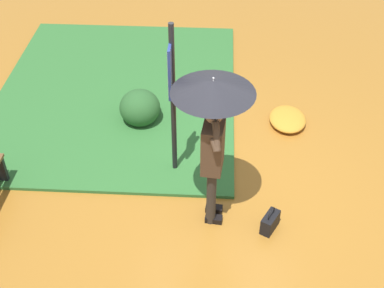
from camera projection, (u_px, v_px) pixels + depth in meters
ground_plane at (222, 200)px, 7.03m from camera, size 18.00×18.00×0.00m
grass_verge at (117, 93)px, 8.96m from camera, size 4.80×4.00×0.05m
person_with_umbrella at (213, 117)px, 5.89m from camera, size 0.96×0.96×2.04m
info_sign_post at (172, 85)px, 6.58m from camera, size 0.44×0.07×2.30m
handbag at (270, 222)px, 6.57m from camera, size 0.33×0.27×0.37m
shrub_cluster at (141, 107)px, 8.21m from camera, size 0.70×0.64×0.57m
leaf_pile_near_person at (288, 119)px, 8.29m from camera, size 0.72×0.58×0.16m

